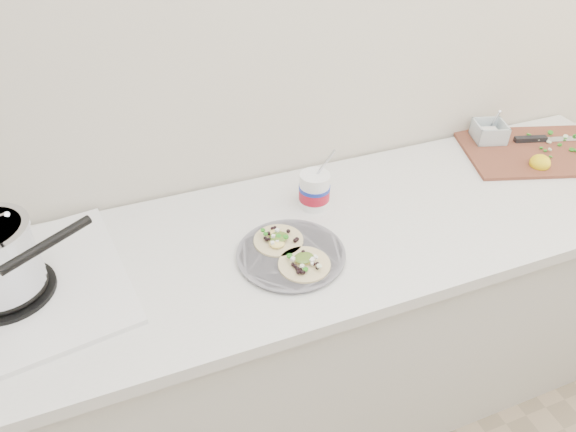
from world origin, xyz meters
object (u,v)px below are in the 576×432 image
object	(u,v)px
taco_plate	(291,252)
cutboard	(530,146)
stove	(1,272)
tub	(316,187)

from	to	relation	value
taco_plate	cutboard	xyz separation A→B (m)	(1.01, 0.22, 0.00)
stove	cutboard	xyz separation A→B (m)	(1.71, 0.11, -0.07)
stove	cutboard	world-z (taller)	stove
stove	tub	distance (m)	0.86
tub	cutboard	world-z (taller)	tub
taco_plate	tub	distance (m)	0.25
cutboard	tub	bearing A→B (deg)	-160.87
stove	cutboard	bearing A→B (deg)	-4.69
stove	tub	size ratio (longest dim) A/B	2.85
tub	taco_plate	bearing A→B (deg)	-128.65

